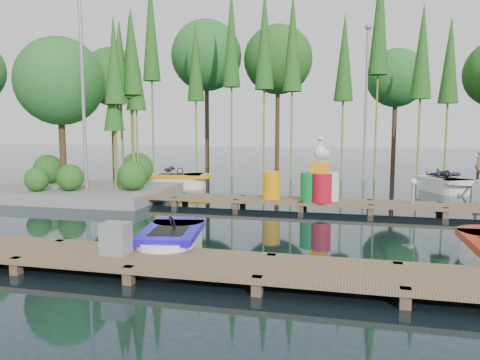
% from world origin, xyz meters
% --- Properties ---
extents(ground_plane, '(90.00, 90.00, 0.00)m').
position_xyz_m(ground_plane, '(0.00, 0.00, 0.00)').
color(ground_plane, '#1D2E36').
extents(near_dock, '(18.00, 1.50, 0.50)m').
position_xyz_m(near_dock, '(0.00, -4.50, 0.23)').
color(near_dock, brown).
rests_on(near_dock, ground).
extents(far_dock, '(15.00, 1.20, 0.50)m').
position_xyz_m(far_dock, '(1.00, 2.50, 0.23)').
color(far_dock, brown).
rests_on(far_dock, ground).
extents(island, '(6.20, 4.20, 6.75)m').
position_xyz_m(island, '(-6.30, 3.29, 3.18)').
color(island, slate).
rests_on(island, ground).
extents(tree_screen, '(34.42, 18.53, 10.31)m').
position_xyz_m(tree_screen, '(-2.04, 10.60, 6.12)').
color(tree_screen, '#442E1C').
rests_on(tree_screen, ground).
extents(lamp_island, '(0.30, 0.30, 7.25)m').
position_xyz_m(lamp_island, '(-5.50, 2.50, 4.26)').
color(lamp_island, gray).
rests_on(lamp_island, ground).
extents(lamp_rear, '(0.30, 0.30, 7.25)m').
position_xyz_m(lamp_rear, '(4.00, 11.00, 4.26)').
color(lamp_rear, gray).
rests_on(lamp_rear, ground).
extents(boat_blue, '(1.52, 2.62, 0.83)m').
position_xyz_m(boat_blue, '(-0.02, -3.21, 0.24)').
color(boat_blue, white).
rests_on(boat_blue, ground).
extents(boat_yellow_far, '(2.91, 1.64, 1.38)m').
position_xyz_m(boat_yellow_far, '(-3.61, 6.31, 0.29)').
color(boat_yellow_far, white).
rests_on(boat_yellow_far, ground).
extents(boat_white_far, '(2.33, 2.95, 1.27)m').
position_xyz_m(boat_white_far, '(7.03, 7.63, 0.29)').
color(boat_white_far, white).
rests_on(boat_white_far, ground).
extents(utility_cabinet, '(0.47, 0.39, 0.57)m').
position_xyz_m(utility_cabinet, '(-0.56, -4.50, 0.58)').
color(utility_cabinet, gray).
rests_on(utility_cabinet, near_dock).
extents(yellow_barrel, '(0.57, 0.57, 0.86)m').
position_xyz_m(yellow_barrel, '(1.03, 2.50, 0.73)').
color(yellow_barrel, orange).
rests_on(yellow_barrel, far_dock).
extents(drum_cluster, '(1.15, 1.05, 1.98)m').
position_xyz_m(drum_cluster, '(2.56, 2.35, 0.88)').
color(drum_cluster, '#0E7E2D').
rests_on(drum_cluster, far_dock).
extents(seagull_post, '(0.47, 0.25, 0.75)m').
position_xyz_m(seagull_post, '(5.24, 2.50, 0.80)').
color(seagull_post, gray).
rests_on(seagull_post, far_dock).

